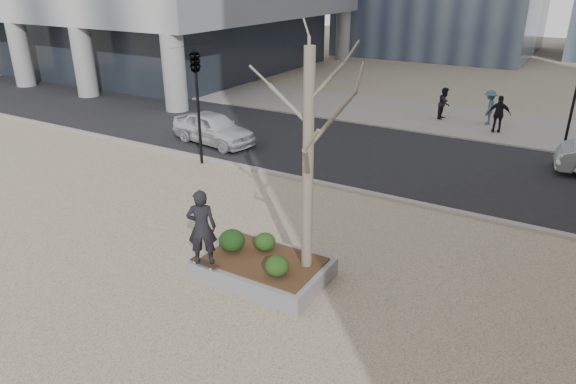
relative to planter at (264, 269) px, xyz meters
The scene contains 17 objects.
ground 1.02m from the planter, behind, with size 120.00×120.00×0.00m, color tan.
street 10.05m from the planter, 95.71° to the left, with size 60.00×8.00×0.02m, color black.
far_sidewalk 17.03m from the planter, 93.37° to the left, with size 60.00×6.00×0.02m, color gray.
planter is the anchor object (origin of this frame).
planter_mulch 0.25m from the planter, ahead, with size 2.70×1.70×0.04m, color #382314.
sycamore_tree 3.71m from the planter, 16.70° to the left, with size 2.80×2.80×6.60m, color gray, non-canonical shape.
shrub_left 1.06m from the planter, behind, with size 0.64×0.64×0.54m, color black.
shrub_middle 0.67m from the planter, 118.54° to the left, with size 0.52×0.52×0.45m, color #193A12.
shrub_right 0.92m from the planter, 34.00° to the right, with size 0.55×0.55×0.47m, color #163D13.
skateboard 1.43m from the planter, 141.34° to the right, with size 0.78×0.20×0.07m, color black, non-canonical shape.
skateboarder 1.87m from the planter, 141.34° to the right, with size 0.67×0.44×1.85m, color black.
police_car 10.95m from the planter, 134.30° to the left, with size 1.61×3.99×1.36m, color silver.
pedestrian_a 17.00m from the planter, 90.66° to the left, with size 0.77×0.60×1.58m, color black.
pedestrian_b 17.17m from the planter, 83.50° to the left, with size 1.08×0.62×1.67m, color #395266.
pedestrian_c 16.03m from the planter, 80.64° to the left, with size 1.00×0.42×1.71m, color black.
traffic_light_near 8.82m from the planter, 139.25° to the left, with size 0.60×2.48×4.50m, color black, non-canonical shape.
traffic_light_far 15.73m from the planter, 69.36° to the left, with size 0.60×2.48×4.50m, color black, non-canonical shape.
Camera 1 is at (6.91, -8.91, 6.79)m, focal length 32.00 mm.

